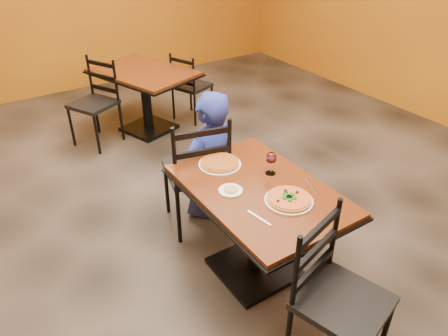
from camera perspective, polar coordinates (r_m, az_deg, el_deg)
floor at (r=3.59m, az=-0.70°, el=-8.81°), size 7.00×8.00×0.01m
table_main at (r=2.93m, az=4.55°, el=-5.80°), size 0.83×1.23×0.75m
table_second at (r=5.11m, az=-10.64°, el=10.76°), size 1.14×1.39×0.75m
chair_main_near at (r=2.50m, az=15.83°, el=-17.20°), size 0.55×0.55×0.99m
chair_main_far at (r=3.43m, az=-3.83°, el=-0.35°), size 0.57×0.57×1.04m
chair_second_left at (r=4.95m, az=-17.25°, el=8.21°), size 0.58×0.58×0.95m
chair_second_right at (r=5.41m, az=-4.33°, el=10.97°), size 0.50×0.50×0.86m
diner at (r=3.59m, az=-1.97°, el=1.99°), size 0.62×0.46×1.12m
plate_main at (r=2.71m, az=8.75°, el=-4.38°), size 0.31×0.31×0.01m
pizza_main at (r=2.70m, az=8.78°, el=-4.11°), size 0.28×0.28×0.02m
plate_far at (r=3.05m, az=-0.57°, el=0.50°), size 0.31×0.31×0.01m
pizza_far at (r=3.04m, az=-0.58°, el=0.76°), size 0.28×0.28×0.02m
side_plate at (r=2.77m, az=0.89°, el=-3.07°), size 0.16×0.16×0.01m
dip at (r=2.76m, az=0.89°, el=-2.91°), size 0.09×0.09×0.01m
wine_glass at (r=2.92m, az=6.37°, el=0.77°), size 0.08×0.08×0.18m
fork at (r=2.55m, az=4.76°, el=-6.73°), size 0.05×0.19×0.00m
knife at (r=2.88m, az=11.84°, el=-2.37°), size 0.09×0.20×0.00m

